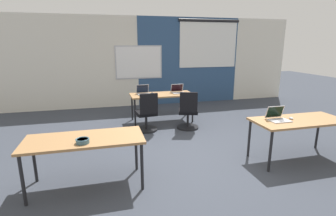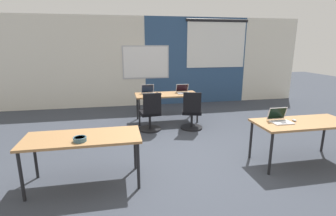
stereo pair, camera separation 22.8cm
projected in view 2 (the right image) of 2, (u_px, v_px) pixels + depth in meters
ground_plane at (190, 156)px, 4.65m from camera, size 24.00×24.00×0.00m
back_wall_assembly at (156, 61)px, 8.30m from camera, size 10.00×0.27×2.80m
desk_near_left at (83, 140)px, 3.58m from camera, size 1.60×0.70×0.72m
desk_near_right at (302, 125)px, 4.26m from camera, size 1.60×0.70×0.72m
desk_far_center at (167, 96)px, 6.58m from camera, size 1.60×0.70×0.72m
laptop_near_right_inner at (280, 119)px, 4.21m from camera, size 0.33×0.30×0.23m
mouse_near_right_inner at (294, 120)px, 4.27m from camera, size 0.07×0.11×0.03m
laptop_far_left at (148, 92)px, 6.55m from camera, size 0.36×0.31×0.24m
mousepad_far_left at (157, 94)px, 6.59m from camera, size 0.22×0.19×0.00m
mouse_far_left at (157, 93)px, 6.59m from camera, size 0.06×0.10×0.03m
chair_far_left at (150, 115)px, 5.88m from camera, size 0.52×0.56×0.92m
laptop_far_right at (183, 91)px, 6.67m from camera, size 0.33×0.31×0.23m
chair_far_right at (192, 114)px, 5.98m from camera, size 0.55×0.60×0.92m
snack_bowl at (80, 139)px, 3.38m from camera, size 0.18×0.18×0.06m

